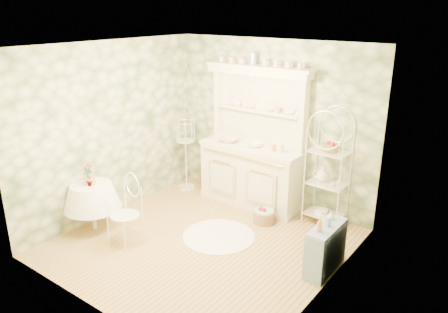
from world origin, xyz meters
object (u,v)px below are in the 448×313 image
Objects in this scene: side_shelf at (325,249)px; birdcage_stand at (186,148)px; kitchen_dresser at (252,138)px; cafe_chair at (125,220)px; floor_basket at (264,215)px; round_table at (93,206)px; bakers_rack at (328,165)px.

birdcage_stand is at bearing 162.61° from side_shelf.
side_shelf is (1.85, -1.12, -0.85)m from kitchen_dresser.
cafe_chair reaches higher than floor_basket.
round_table is 2.58m from floor_basket.
round_table is 0.48× the size of birdcage_stand.
birdcage_stand is (-0.66, 2.01, 0.39)m from cafe_chair.
birdcage_stand reaches higher than side_shelf.
side_shelf is 1.81× the size of floor_basket.
floor_basket is (0.56, -0.47, -1.02)m from kitchen_dresser.
birdcage_stand is 1.97m from floor_basket.
kitchen_dresser reaches higher than bakers_rack.
side_shelf is 0.92× the size of round_table.
floor_basket is (1.84, -0.29, -0.65)m from birdcage_stand.
birdcage_stand is at bearing -172.12° from kitchen_dresser.
side_shelf is at bearing -26.67° from floor_basket.
round_table is 2.02m from birdcage_stand.
cafe_chair is at bearing -157.27° from side_shelf.
bakers_rack is 1.46m from side_shelf.
cafe_chair is 2.15m from birdcage_stand.
bakers_rack is 3.53m from round_table.
birdcage_stand is at bearing 119.28° from cafe_chair.
round_table is 0.97× the size of cafe_chair.
side_shelf is 0.45× the size of birdcage_stand.
bakers_rack is 2.54× the size of round_table.
kitchen_dresser reaches higher than cafe_chair.
side_shelf is 3.39m from round_table.
kitchen_dresser is 1.35m from birdcage_stand.
round_table is (-1.37, -2.16, -0.77)m from kitchen_dresser.
bakers_rack reaches higher than cafe_chair.
floor_basket is (-1.29, 0.65, -0.17)m from side_shelf.
kitchen_dresser is at bearing 85.28° from cafe_chair.
kitchen_dresser is 6.04× the size of floor_basket.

